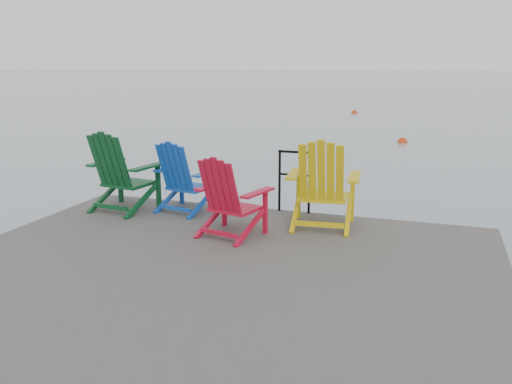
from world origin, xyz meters
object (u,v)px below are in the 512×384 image
(handrail, at_px, (294,175))
(chair_yellow, at_px, (323,184))
(chair_red, at_px, (229,197))
(chair_green, at_px, (121,171))
(buoy_a, at_px, (402,142))
(buoy_b, at_px, (354,113))
(chair_blue, at_px, (184,177))

(handrail, xyz_separation_m, chair_yellow, (0.54, -0.62, 0.05))
(handrail, bearing_deg, chair_red, -109.21)
(chair_yellow, bearing_deg, handrail, 125.31)
(chair_green, bearing_deg, buoy_a, 83.81)
(handrail, relative_size, buoy_b, 2.67)
(chair_yellow, distance_m, buoy_b, 22.83)
(chair_green, xyz_separation_m, buoy_b, (-0.01, 22.72, -1.08))
(chair_green, relative_size, chair_yellow, 0.99)
(chair_green, height_order, chair_red, chair_green)
(chair_green, bearing_deg, handrail, 25.34)
(handrail, height_order, buoy_b, handrail)
(chair_green, relative_size, chair_red, 1.15)
(chair_blue, bearing_deg, handrail, 30.13)
(chair_red, height_order, buoy_a, chair_red)
(chair_blue, relative_size, chair_yellow, 0.88)
(buoy_b, bearing_deg, buoy_a, -73.12)
(handrail, relative_size, chair_green, 0.78)
(handrail, height_order, buoy_a, handrail)
(handrail, relative_size, buoy_a, 2.71)
(chair_blue, bearing_deg, chair_yellow, 8.55)
(chair_green, distance_m, buoy_a, 12.62)
(chair_blue, xyz_separation_m, buoy_a, (2.32, 11.92, -1.02))
(handrail, bearing_deg, chair_blue, -162.30)
(chair_red, distance_m, buoy_b, 23.45)
(chair_blue, bearing_deg, chair_green, -152.38)
(chair_blue, bearing_deg, buoy_a, 91.43)
(handrail, distance_m, chair_blue, 1.59)
(chair_red, xyz_separation_m, chair_yellow, (1.01, 0.73, 0.08))
(chair_green, distance_m, chair_yellow, 2.94)
(handrail, height_order, chair_yellow, chair_yellow)
(chair_yellow, relative_size, buoy_a, 3.52)
(chair_blue, xyz_separation_m, buoy_b, (-0.89, 22.48, -1.02))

